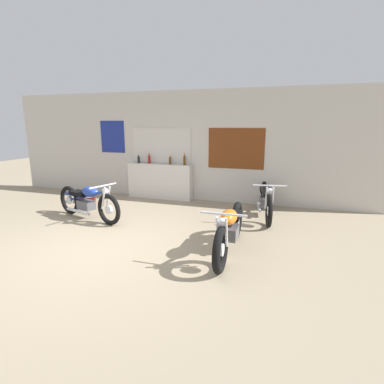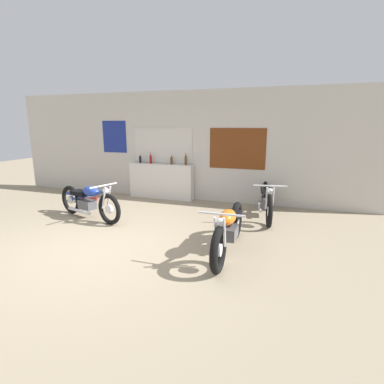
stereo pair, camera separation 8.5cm
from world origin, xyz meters
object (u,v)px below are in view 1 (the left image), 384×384
object	(u,v)px
bottle_right_center	(184,160)
motorcycle_black	(266,198)
bottle_center	(170,160)
bottle_leftmost	(139,159)
bottle_left_center	(149,159)
motorcycle_blue	(88,201)
motorcycle_orange	(230,229)
hard_case_darkred	(85,196)

from	to	relation	value
bottle_right_center	motorcycle_black	world-z (taller)	bottle_right_center
bottle_center	motorcycle_black	distance (m)	2.75
bottle_leftmost	bottle_center	distance (m)	0.92
bottle_left_center	motorcycle_black	distance (m)	3.33
motorcycle_blue	bottle_leftmost	bearing A→B (deg)	88.21
bottle_leftmost	bottle_right_center	world-z (taller)	bottle_right_center
bottle_leftmost	motorcycle_black	xyz separation A→B (m)	(3.47, -0.82, -0.64)
bottle_center	motorcycle_blue	xyz separation A→B (m)	(-0.99, -2.17, -0.65)
motorcycle_blue	motorcycle_orange	world-z (taller)	motorcycle_orange
motorcycle_blue	motorcycle_black	distance (m)	3.79
motorcycle_blue	motorcycle_black	world-z (taller)	motorcycle_black
motorcycle_orange	hard_case_darkred	distance (m)	4.59
motorcycle_black	bottle_leftmost	bearing A→B (deg)	166.69
motorcycle_black	hard_case_darkred	size ratio (longest dim) A/B	3.79
motorcycle_black	hard_case_darkred	distance (m)	4.54
bottle_left_center	bottle_right_center	size ratio (longest dim) A/B	0.91
bottle_left_center	motorcycle_blue	xyz separation A→B (m)	(-0.38, -2.18, -0.66)
motorcycle_blue	bottle_left_center	bearing A→B (deg)	80.10
bottle_left_center	bottle_leftmost	bearing A→B (deg)	-178.54
motorcycle_blue	motorcycle_black	xyz separation A→B (m)	(3.54, 1.35, 0.01)
bottle_right_center	hard_case_darkred	size ratio (longest dim) A/B	0.57
bottle_right_center	motorcycle_blue	bearing A→B (deg)	-122.44
bottle_left_center	bottle_right_center	xyz separation A→B (m)	(1.00, -0.00, 0.01)
bottle_center	bottle_left_center	bearing A→B (deg)	179.29
bottle_center	hard_case_darkred	bearing A→B (deg)	-153.61
bottle_center	bottle_leftmost	bearing A→B (deg)	-179.97
bottle_center	motorcycle_black	size ratio (longest dim) A/B	0.12
bottle_right_center	hard_case_darkred	world-z (taller)	bottle_right_center
bottle_center	bottle_right_center	xyz separation A→B (m)	(0.39, 0.01, 0.02)
bottle_center	bottle_right_center	distance (m)	0.39
bottle_leftmost	motorcycle_black	bearing A→B (deg)	-13.31
bottle_center	motorcycle_blue	distance (m)	2.47
bottle_leftmost	motorcycle_blue	size ratio (longest dim) A/B	0.13
motorcycle_black	motorcycle_blue	bearing A→B (deg)	-159.13
motorcycle_blue	hard_case_darkred	world-z (taller)	motorcycle_blue
bottle_leftmost	motorcycle_black	distance (m)	3.62
motorcycle_blue	motorcycle_orange	xyz separation A→B (m)	(3.16, -0.76, -0.00)
motorcycle_black	motorcycle_orange	bearing A→B (deg)	-100.29
motorcycle_orange	hard_case_darkred	xyz separation A→B (m)	(-4.15, 1.95, -0.24)
bottle_left_center	bottle_center	bearing A→B (deg)	-0.71
bottle_right_center	motorcycle_black	size ratio (longest dim) A/B	0.15
bottle_left_center	motorcycle_orange	xyz separation A→B (m)	(2.78, -2.94, -0.66)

